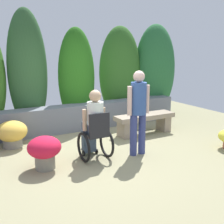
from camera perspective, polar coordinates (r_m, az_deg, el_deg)
ground_plane at (r=5.53m, az=-1.82°, el=-8.85°), size 10.25×10.25×0.00m
stone_retaining_wall at (r=7.10m, az=-8.88°, el=-1.28°), size 6.30×0.45×0.66m
hedge_backdrop at (r=7.62m, az=-7.60°, el=7.71°), size 6.92×1.08×3.03m
stone_bench at (r=6.82m, az=6.78°, el=-1.78°), size 1.54×0.43×0.49m
person_in_wheelchair at (r=5.16m, az=-3.67°, el=-3.15°), size 0.53×0.66×1.33m
person_standing_companion at (r=5.32m, az=5.46°, el=0.95°), size 0.49×0.30×1.65m
flower_pot_purple_near at (r=4.95m, az=-13.77°, el=-7.65°), size 0.58×0.58×0.58m
flower_pot_red_accent at (r=6.24m, az=-19.92°, el=-4.13°), size 0.64×0.64×0.57m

